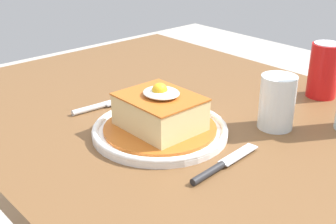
{
  "coord_description": "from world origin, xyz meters",
  "views": [
    {
      "loc": [
        0.54,
        -0.59,
        1.13
      ],
      "look_at": [
        -0.02,
        -0.08,
        0.79
      ],
      "focal_mm": 47.53,
      "sensor_mm": 36.0,
      "label": 1
    }
  ],
  "objects_px": {
    "knife": "(217,167)",
    "fork": "(97,106)",
    "soda_can": "(324,70)",
    "main_plate": "(160,130)",
    "drinking_glass": "(277,106)"
  },
  "relations": [
    {
      "from": "knife",
      "to": "fork",
      "type": "bearing_deg",
      "value": -179.2
    },
    {
      "from": "fork",
      "to": "soda_can",
      "type": "relative_size",
      "value": 1.14
    },
    {
      "from": "fork",
      "to": "soda_can",
      "type": "distance_m",
      "value": 0.51
    },
    {
      "from": "main_plate",
      "to": "drinking_glass",
      "type": "bearing_deg",
      "value": 56.26
    },
    {
      "from": "knife",
      "to": "drinking_glass",
      "type": "relative_size",
      "value": 1.58
    },
    {
      "from": "soda_can",
      "to": "drinking_glass",
      "type": "distance_m",
      "value": 0.21
    },
    {
      "from": "soda_can",
      "to": "knife",
      "type": "bearing_deg",
      "value": -81.41
    },
    {
      "from": "main_plate",
      "to": "soda_can",
      "type": "bearing_deg",
      "value": 76.3
    },
    {
      "from": "fork",
      "to": "knife",
      "type": "relative_size",
      "value": 0.86
    },
    {
      "from": "knife",
      "to": "drinking_glass",
      "type": "distance_m",
      "value": 0.21
    },
    {
      "from": "soda_can",
      "to": "drinking_glass",
      "type": "bearing_deg",
      "value": -82.61
    },
    {
      "from": "main_plate",
      "to": "soda_can",
      "type": "xyz_separation_m",
      "value": [
        0.1,
        0.4,
        0.05
      ]
    },
    {
      "from": "knife",
      "to": "soda_can",
      "type": "bearing_deg",
      "value": 98.59
    },
    {
      "from": "knife",
      "to": "drinking_glass",
      "type": "xyz_separation_m",
      "value": [
        -0.04,
        0.2,
        0.04
      ]
    },
    {
      "from": "main_plate",
      "to": "drinking_glass",
      "type": "xyz_separation_m",
      "value": [
        0.12,
        0.19,
        0.04
      ]
    }
  ]
}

